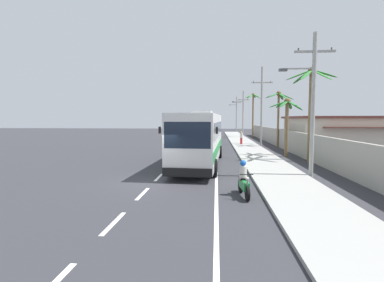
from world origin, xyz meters
TOP-DOWN VIEW (x-y plane):
  - ground_plane at (0.00, 0.00)m, footprint 160.00×160.00m
  - sidewalk_kerb at (6.80, 10.00)m, footprint 3.20×90.00m
  - lane_markings at (1.97, 14.39)m, footprint 3.40×71.00m
  - boundary_wall at (10.60, 14.00)m, footprint 0.24×60.00m
  - coach_bus_foreground at (2.08, 5.90)m, footprint 3.48×12.59m
  - motorcycle_beside_bus at (4.41, -2.37)m, footprint 0.56×1.96m
  - motorcycle_trailing at (3.52, 15.25)m, footprint 0.56×1.96m
  - pedestrian_near_kerb at (6.36, 21.20)m, footprint 0.36×0.36m
  - utility_pole_nearest at (8.52, 1.95)m, footprint 3.01×0.24m
  - utility_pole_mid at (8.88, 21.89)m, footprint 2.59×0.24m
  - utility_pole_far at (8.36, 41.84)m, footprint 3.24×0.24m
  - utility_pole_distant at (8.48, 61.78)m, footprint 3.17×0.24m
  - palm_nearest at (10.39, 19.11)m, footprint 3.18×3.27m
  - palm_second at (9.30, 10.71)m, footprint 3.02×2.90m
  - palm_third at (9.63, 36.25)m, footprint 3.04×3.00m
  - palm_fourth at (10.38, 8.02)m, footprint 3.90×3.55m
  - roadside_building at (16.80, 17.22)m, footprint 11.06×9.47m

SIDE VIEW (x-z plane):
  - ground_plane at x=0.00m, z-range 0.00..0.00m
  - lane_markings at x=1.97m, z-range 0.00..0.01m
  - sidewalk_kerb at x=6.80m, z-range 0.00..0.14m
  - motorcycle_beside_bus at x=4.41m, z-range -0.14..1.40m
  - motorcycle_trailing at x=3.52m, z-range -0.15..1.46m
  - pedestrian_near_kerb at x=6.36m, z-range 0.17..1.76m
  - boundary_wall at x=10.60m, z-range 0.00..2.11m
  - roadside_building at x=16.80m, z-range 0.02..3.59m
  - coach_bus_foreground at x=2.08m, z-range 0.08..3.96m
  - palm_second at x=9.30m, z-range 1.12..6.20m
  - utility_pole_nearest at x=8.52m, z-range 0.30..8.33m
  - utility_pole_far at x=8.36m, z-range 0.28..9.00m
  - utility_pole_distant at x=8.48m, z-range 0.31..9.44m
  - palm_nearest at x=10.39m, z-range 1.64..8.13m
  - utility_pole_mid at x=8.88m, z-range 0.19..9.95m
  - palm_fourth at x=10.38m, z-range 1.49..8.72m
  - palm_third at x=9.63m, z-range 1.67..9.47m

